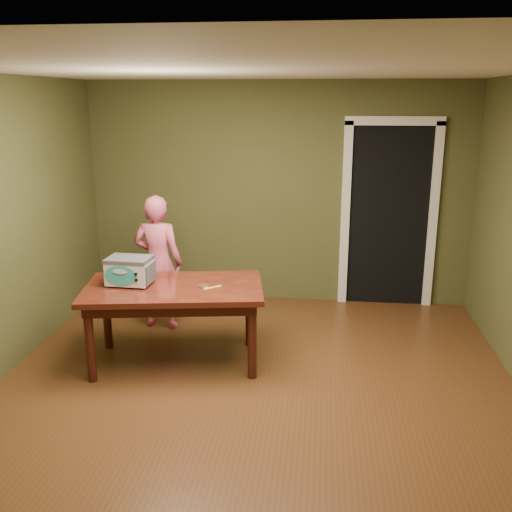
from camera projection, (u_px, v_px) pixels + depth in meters
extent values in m
plane|color=#543018|center=(252.00, 400.00, 4.69)|extent=(5.00, 5.00, 0.00)
cube|color=#4A4D29|center=(278.00, 194.00, 6.73)|extent=(4.50, 0.02, 2.60)
cube|color=#4A4D29|center=(160.00, 431.00, 1.95)|extent=(4.50, 0.02, 2.60)
cube|color=white|center=(251.00, 68.00, 3.99)|extent=(4.50, 5.00, 0.02)
cube|color=black|center=(386.00, 212.00, 6.94)|extent=(0.90, 0.60, 2.10)
cube|color=black|center=(388.00, 218.00, 6.64)|extent=(0.90, 0.02, 2.10)
cube|color=white|center=(345.00, 217.00, 6.68)|extent=(0.10, 0.06, 2.20)
cube|color=white|center=(433.00, 219.00, 6.57)|extent=(0.10, 0.06, 2.20)
cube|color=white|center=(395.00, 121.00, 6.33)|extent=(1.10, 0.06, 0.10)
cube|color=#3E100E|center=(174.00, 289.00, 5.18)|extent=(1.72, 1.15, 0.05)
cube|color=#38140E|center=(174.00, 296.00, 5.20)|extent=(1.59, 1.01, 0.10)
cylinder|color=#38140E|center=(90.00, 344.00, 4.91)|extent=(0.08, 0.08, 0.70)
cylinder|color=#38140E|center=(107.00, 314.00, 5.58)|extent=(0.08, 0.08, 0.70)
cylinder|color=#38140E|center=(252.00, 341.00, 4.97)|extent=(0.08, 0.08, 0.70)
cylinder|color=#38140E|center=(249.00, 312.00, 5.64)|extent=(0.08, 0.08, 0.70)
cylinder|color=#4C4F54|center=(110.00, 286.00, 5.14)|extent=(0.03, 0.03, 0.02)
cylinder|color=#4C4F54|center=(119.00, 279.00, 5.33)|extent=(0.03, 0.03, 0.02)
cylinder|color=#4C4F54|center=(143.00, 288.00, 5.09)|extent=(0.03, 0.03, 0.02)
cylinder|color=#4C4F54|center=(151.00, 281.00, 5.28)|extent=(0.03, 0.03, 0.02)
cube|color=silver|center=(130.00, 271.00, 5.18)|extent=(0.39, 0.29, 0.22)
cube|color=#4C4F54|center=(129.00, 259.00, 5.15)|extent=(0.40, 0.30, 0.03)
cube|color=#4C4F54|center=(109.00, 270.00, 5.21)|extent=(0.03, 0.25, 0.17)
cube|color=#4C4F54|center=(151.00, 272.00, 5.15)|extent=(0.03, 0.25, 0.17)
ellipsoid|color=teal|center=(120.00, 276.00, 5.05)|extent=(0.29, 0.02, 0.18)
cylinder|color=black|center=(136.00, 274.00, 5.02)|extent=(0.03, 0.01, 0.03)
cylinder|color=black|center=(136.00, 280.00, 5.03)|extent=(0.02, 0.01, 0.02)
cylinder|color=silver|center=(204.00, 286.00, 5.13)|extent=(0.10, 0.10, 0.02)
cylinder|color=#432916|center=(204.00, 285.00, 5.13)|extent=(0.09, 0.09, 0.01)
cube|color=#D1C15A|center=(213.00, 287.00, 5.11)|extent=(0.15, 0.14, 0.01)
imported|color=#D45775|center=(158.00, 262.00, 6.02)|extent=(0.56, 0.39, 1.44)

